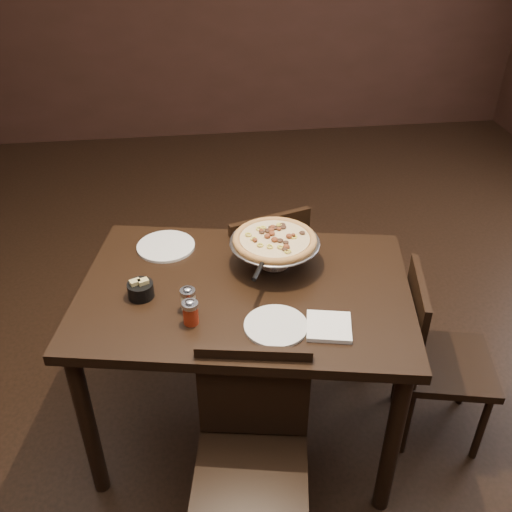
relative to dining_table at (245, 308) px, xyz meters
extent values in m
cube|color=black|center=(-0.04, 0.05, -0.70)|extent=(6.00, 7.00, 0.02)
cube|color=black|center=(0.00, 0.00, 0.08)|extent=(1.41, 1.08, 0.04)
cylinder|color=black|center=(-0.63, -0.24, -0.31)|extent=(0.06, 0.06, 0.75)
cylinder|color=black|center=(0.49, -0.46, -0.31)|extent=(0.06, 0.06, 0.75)
cylinder|color=black|center=(-0.49, 0.46, -0.31)|extent=(0.06, 0.06, 0.75)
cylinder|color=black|center=(0.63, 0.24, -0.31)|extent=(0.06, 0.06, 0.75)
cylinder|color=#ADAEB4|center=(0.14, 0.13, 0.11)|extent=(0.12, 0.12, 0.01)
cylinder|color=#ADAEB4|center=(0.14, 0.13, 0.16)|extent=(0.03, 0.03, 0.10)
cylinder|color=#ADAEB4|center=(0.14, 0.13, 0.21)|extent=(0.09, 0.09, 0.01)
cylinder|color=gray|center=(0.14, 0.13, 0.22)|extent=(0.35, 0.35, 0.01)
torus|color=gray|center=(0.14, 0.13, 0.22)|extent=(0.36, 0.36, 0.01)
cylinder|color=brown|center=(0.14, 0.13, 0.22)|extent=(0.33, 0.33, 0.01)
torus|color=brown|center=(0.14, 0.13, 0.23)|extent=(0.34, 0.34, 0.03)
cylinder|color=tan|center=(0.14, 0.13, 0.23)|extent=(0.28, 0.28, 0.01)
cylinder|color=#F2EBBC|center=(-0.22, -0.10, 0.14)|extent=(0.05, 0.05, 0.07)
cylinder|color=#ADAEB4|center=(-0.22, -0.10, 0.18)|extent=(0.06, 0.06, 0.02)
ellipsoid|color=#ADAEB4|center=(-0.22, -0.10, 0.20)|extent=(0.03, 0.03, 0.01)
cylinder|color=maroon|center=(-0.21, -0.18, 0.14)|extent=(0.05, 0.05, 0.07)
cylinder|color=#ADAEB4|center=(-0.21, -0.18, 0.19)|extent=(0.06, 0.06, 0.02)
ellipsoid|color=#ADAEB4|center=(-0.21, -0.18, 0.20)|extent=(0.03, 0.03, 0.01)
cylinder|color=black|center=(-0.39, -0.01, 0.13)|extent=(0.10, 0.10, 0.06)
cube|color=tan|center=(-0.41, -0.01, 0.15)|extent=(0.05, 0.04, 0.07)
cube|color=tan|center=(-0.38, -0.01, 0.15)|extent=(0.05, 0.04, 0.07)
cube|color=white|center=(0.27, -0.27, 0.11)|extent=(0.18, 0.18, 0.02)
cylinder|color=silver|center=(-0.30, 0.32, 0.11)|extent=(0.24, 0.24, 0.01)
cylinder|color=silver|center=(0.08, -0.24, 0.11)|extent=(0.23, 0.23, 0.01)
cone|color=#ADAEB4|center=(0.04, -0.07, 0.22)|extent=(0.14, 0.14, 0.00)
cylinder|color=black|center=(0.04, -0.07, 0.22)|extent=(0.06, 0.11, 0.02)
cube|color=black|center=(0.11, 0.60, -0.28)|extent=(0.50, 0.50, 0.04)
cube|color=black|center=(0.16, 0.43, -0.05)|extent=(0.39, 0.15, 0.42)
cylinder|color=black|center=(0.21, 0.80, -0.49)|extent=(0.03, 0.03, 0.39)
cylinder|color=black|center=(-0.09, 0.70, -0.49)|extent=(0.03, 0.03, 0.39)
cylinder|color=black|center=(0.31, 0.50, -0.49)|extent=(0.03, 0.03, 0.39)
cylinder|color=black|center=(0.00, 0.40, -0.49)|extent=(0.03, 0.03, 0.39)
cube|color=black|center=(-0.05, -0.56, -0.29)|extent=(0.45, 0.45, 0.04)
cube|color=black|center=(-0.01, -0.38, -0.06)|extent=(0.39, 0.10, 0.41)
cylinder|color=black|center=(-0.17, -0.37, -0.50)|extent=(0.03, 0.03, 0.38)
cylinder|color=black|center=(0.14, -0.43, -0.50)|extent=(0.03, 0.03, 0.38)
cube|color=black|center=(0.84, -0.11, -0.30)|extent=(0.46, 0.46, 0.04)
cube|color=black|center=(0.68, -0.07, -0.07)|extent=(0.11, 0.38, 0.40)
cylinder|color=black|center=(0.96, -0.30, -0.50)|extent=(0.03, 0.03, 0.37)
cylinder|color=black|center=(1.03, 0.00, -0.50)|extent=(0.03, 0.03, 0.37)
cylinder|color=black|center=(0.66, -0.23, -0.50)|extent=(0.03, 0.03, 0.37)
cylinder|color=black|center=(0.73, 0.07, -0.50)|extent=(0.03, 0.03, 0.37)
camera|label=1|loc=(-0.18, -1.74, 1.43)|focal=40.00mm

